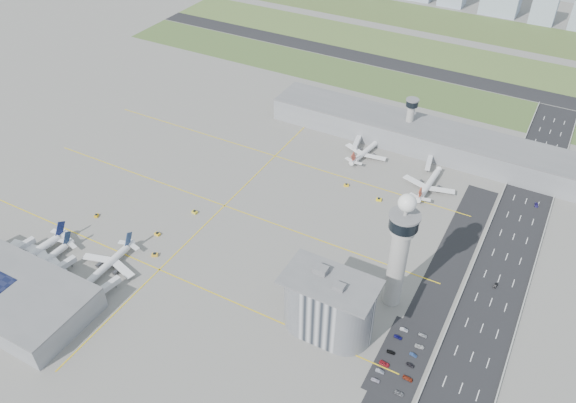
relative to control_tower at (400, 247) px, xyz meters
The scene contains 51 objects.
ground 80.47m from the control_tower, behind, with size 1000.00×1000.00×0.00m, color gray.
grass_strip_0 238.28m from the control_tower, 112.98° to the left, with size 480.00×50.00×0.08m, color #45612D.
grass_strip_1 308.14m from the control_tower, 107.49° to the left, with size 480.00×60.00×0.08m, color #4A632F.
grass_strip_2 384.80m from the control_tower, 103.89° to the left, with size 480.00×70.00×0.08m, color #4C642F.
runway 272.40m from the control_tower, 109.91° to the left, with size 480.00×22.00×0.10m, color black.
highway 56.01m from the control_tower, 10.54° to the right, with size 28.00×500.00×0.10m, color black.
barrier_left 45.73m from the control_tower, 15.42° to the right, with size 0.60×500.00×1.20m, color #9E9E99.
barrier_right 67.08m from the control_tower, ahead, with size 0.60×500.00×1.20m, color #9E9E99.
landside_road 43.28m from the control_tower, 45.00° to the right, with size 18.00×260.00×0.08m, color black.
parking_lot 48.79m from the control_tower, 61.93° to the right, with size 20.00×44.00×0.10m, color black.
taxiway_line_h_0 123.35m from the control_tower, 161.26° to the right, with size 260.00×0.60×0.01m, color yellow.
taxiway_line_h_1 119.40m from the control_tower, 168.89° to the left, with size 260.00×0.60×0.01m, color yellow.
taxiway_line_h_2 143.16m from the control_tower, 143.79° to the left, with size 260.00×0.60×0.01m, color yellow.
taxiway_line_v 119.40m from the control_tower, 168.89° to the left, with size 0.60×260.00×0.01m, color yellow.
control_tower is the anchor object (origin of this frame).
secondary_tower 148.97m from the control_tower, 106.48° to the left, with size 8.60×8.60×31.90m.
admin_building 41.10m from the control_tower, 123.70° to the right, with size 42.00×24.00×33.50m.
terminal_pier 146.15m from the control_tower, 102.88° to the left, with size 210.00×32.00×15.80m.
near_terminal 185.86m from the control_tower, 150.65° to the right, with size 84.00×42.00×13.00m.
airplane_near_a 188.61m from the control_tower, 160.08° to the right, with size 42.85×36.42×12.00m, color white, non-canonical shape.
airplane_near_b 180.00m from the control_tower, 158.90° to the right, with size 36.77×31.25×10.29m, color white, non-canonical shape.
airplane_near_c 147.14m from the control_tower, 159.67° to the right, with size 38.81×32.99×10.87m, color white, non-canonical shape.
airplane_far_a 130.53m from the control_tower, 118.17° to the left, with size 35.99×30.59×10.08m, color white, non-canonical shape.
airplane_far_b 102.17m from the control_tower, 97.11° to the left, with size 38.83×33.01×10.87m, color white, non-canonical shape.
jet_bridge_near_0 200.06m from the control_tower, 159.55° to the right, with size 14.00×3.00×5.70m, color silver, non-canonical shape.
jet_bridge_near_1 172.69m from the control_tower, 156.00° to the right, with size 14.00×3.00×5.70m, color silver, non-canonical shape.
jet_bridge_near_2 146.36m from the control_tower, 151.10° to the right, with size 14.00×3.00×5.70m, color silver, non-canonical shape.
jet_bridge_far_0 145.99m from the control_tower, 119.45° to the left, with size 14.00×3.00×5.70m, color silver, non-canonical shape.
jet_bridge_far_1 129.66m from the control_tower, 99.16° to the left, with size 14.00×3.00×5.70m, color silver, non-canonical shape.
tug_0 175.69m from the control_tower, behind, with size 1.92×2.79×1.62m, color gold, non-canonical shape.
tug_1 135.58m from the control_tower, behind, with size 2.05×2.98×1.73m, color yellow, non-canonical shape.
tug_2 129.18m from the control_tower, 165.60° to the right, with size 2.20×3.20×1.86m, color gold, non-canonical shape.
tug_3 128.25m from the control_tower, behind, with size 2.16×3.14×1.82m, color yellow, non-canonical shape.
tug_4 99.75m from the control_tower, 127.51° to the left, with size 1.95×2.84×1.65m, color yellow, non-canonical shape.
tug_5 85.46m from the control_tower, 115.88° to the left, with size 2.10×3.06×1.78m, color yellow, non-canonical shape.
car_lot_0 58.26m from the control_tower, 77.44° to the right, with size 1.52×3.78×1.29m, color silver.
car_lot_1 54.37m from the control_tower, 75.89° to the right, with size 1.34×3.85×1.27m, color #9094A2.
car_lot_2 51.18m from the control_tower, 73.79° to the right, with size 2.12×4.60×1.28m, color #AB1D2A.
car_lot_3 46.53m from the control_tower, 69.41° to the right, with size 1.55×3.82×1.11m, color black.
car_lot_4 41.20m from the control_tower, 61.46° to the right, with size 1.54×3.82×1.30m, color #100F58.
car_lot_5 39.19m from the control_tower, 51.08° to the right, with size 1.32×3.79×1.25m, color silver.
car_lot_6 62.06m from the control_tower, 65.72° to the right, with size 1.82×3.94×1.09m, color gray.
car_lot_7 56.17m from the control_tower, 60.32° to the right, with size 1.79×4.41×1.28m, color maroon.
car_lot_8 51.04m from the control_tower, 56.79° to the right, with size 1.48×3.67×1.25m, color black.
car_lot_9 47.55m from the control_tower, 52.14° to the right, with size 1.20×3.44×1.14m, color navy.
car_lot_10 45.17m from the control_tower, 43.84° to the right, with size 1.90×4.13×1.15m, color silver.
car_lot_11 42.26m from the control_tower, 33.46° to the right, with size 1.59×3.91×1.13m, color #A7A9AE.
car_hw_1 64.09m from the control_tower, 38.30° to the left, with size 1.32×3.78×1.25m, color black.
car_hw_2 125.77m from the control_tower, 66.09° to the left, with size 2.04×4.42×1.23m, color navy.
car_hw_4 181.41m from the control_tower, 78.34° to the left, with size 1.50×3.73×1.27m, color gray.
skyline_bldg_10 416.22m from the control_tower, 89.82° to the left, with size 23.01×18.41×27.75m, color #9EADC1.
Camera 1 is at (116.60, -177.27, 207.12)m, focal length 35.00 mm.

